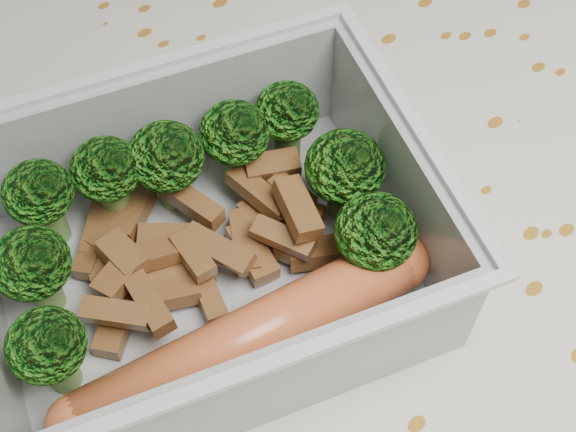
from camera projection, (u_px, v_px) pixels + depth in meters
dining_table at (289, 342)px, 0.45m from camera, size 1.40×0.90×0.75m
tablecloth at (289, 302)px, 0.41m from camera, size 1.46×0.96×0.19m
lunch_container at (204, 256)px, 0.35m from camera, size 0.24×0.21×0.07m
broccoli_florets at (196, 197)px, 0.35m from camera, size 0.18×0.14×0.05m
meat_pile at (202, 241)px, 0.36m from camera, size 0.13×0.10×0.03m
sausage at (249, 339)px, 0.33m from camera, size 0.17×0.05×0.03m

